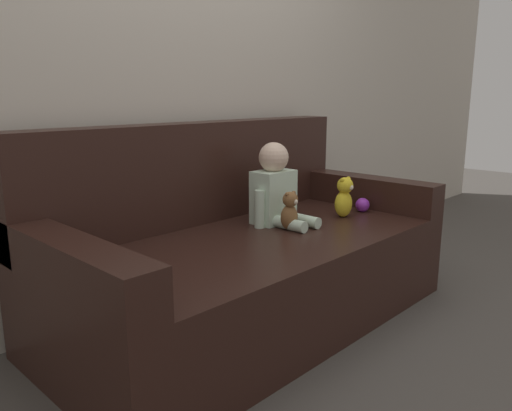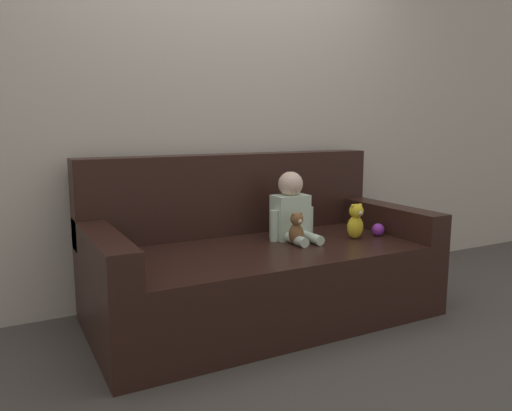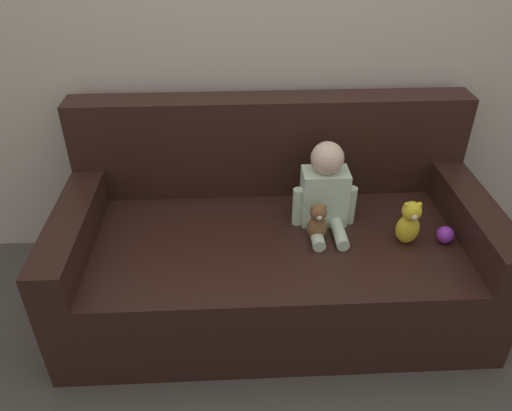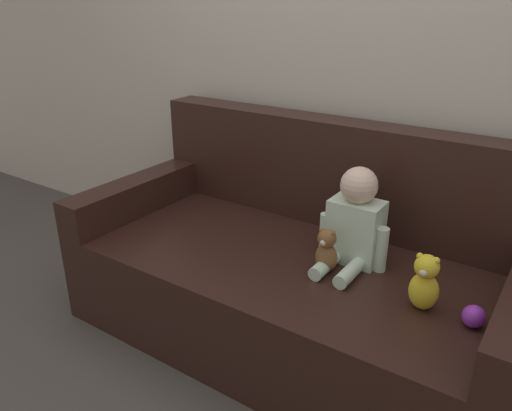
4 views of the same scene
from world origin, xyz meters
TOP-DOWN VIEW (x-y plane):
  - ground_plane at (0.00, 0.00)m, footprint 12.00×12.00m
  - wall_back at (0.00, 0.58)m, footprint 8.00×0.05m
  - couch at (0.00, 0.07)m, footprint 2.03×1.00m
  - person_baby at (0.24, 0.07)m, footprint 0.31×0.33m
  - teddy_bear_brown at (0.19, -0.07)m, footprint 0.10×0.09m
  - plush_toy_side at (0.60, -0.11)m, footprint 0.11×0.10m
  - toy_ball at (0.78, -0.12)m, footprint 0.08×0.08m

SIDE VIEW (x-z plane):
  - ground_plane at x=0.00m, z-range 0.00..0.00m
  - couch at x=0.00m, z-range -0.17..0.80m
  - toy_ball at x=0.78m, z-range 0.44..0.53m
  - teddy_bear_brown at x=0.19m, z-range 0.44..0.64m
  - plush_toy_side at x=0.60m, z-range 0.44..0.67m
  - person_baby at x=0.24m, z-range 0.41..0.84m
  - wall_back at x=0.00m, z-range 0.00..2.60m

